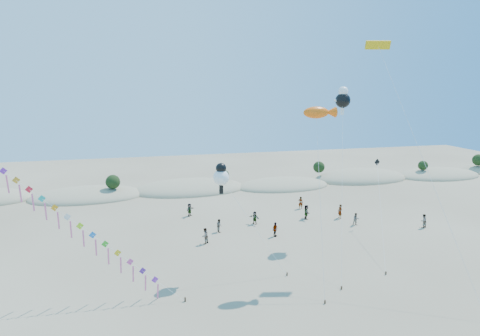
# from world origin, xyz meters

# --- Properties ---
(dune_ridge) EXTENTS (145.30, 11.49, 5.57)m
(dune_ridge) POSITION_xyz_m (1.06, 45.14, 0.11)
(dune_ridge) COLOR gray
(dune_ridge) RESTS_ON ground
(kite_train) EXTENTS (21.53, 7.48, 16.94)m
(kite_train) POSITION_xyz_m (-15.92, 13.78, 8.80)
(kite_train) COLOR #3F2D1E
(kite_train) RESTS_ON ground
(fish_kite) EXTENTS (3.56, 7.25, 15.22)m
(fish_kite) POSITION_xyz_m (8.30, 13.52, 14.65)
(fish_kite) COLOR #3F2D1E
(fish_kite) RESTS_ON ground
(cartoon_kite_low) EXTENTS (6.30, 3.46, 10.25)m
(cartoon_kite_low) POSITION_xyz_m (-0.45, 14.82, 9.07)
(cartoon_kite_low) COLOR #3F2D1E
(cartoon_kite_low) RESTS_ON ground
(cartoon_kite_high) EXTENTS (7.27, 14.08, 16.96)m
(cartoon_kite_high) POSITION_xyz_m (14.89, 21.81, 15.59)
(cartoon_kite_high) COLOR #3F2D1E
(cartoon_kite_high) RESTS_ON ground
(parafoil_kite) EXTENTS (2.47, 15.51, 21.35)m
(parafoil_kite) POSITION_xyz_m (15.55, 16.23, 20.54)
(parafoil_kite) COLOR #3F2D1E
(parafoil_kite) RESTS_ON ground
(dark_kite) EXTENTS (7.58, 13.77, 8.18)m
(dark_kite) POSITION_xyz_m (18.79, 19.44, 5.28)
(dark_kite) COLOR #3F2D1E
(dark_kite) RESTS_ON ground
(beachgoers) EXTENTS (28.44, 12.40, 1.86)m
(beachgoers) POSITION_xyz_m (9.03, 25.52, 0.86)
(beachgoers) COLOR slate
(beachgoers) RESTS_ON ground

